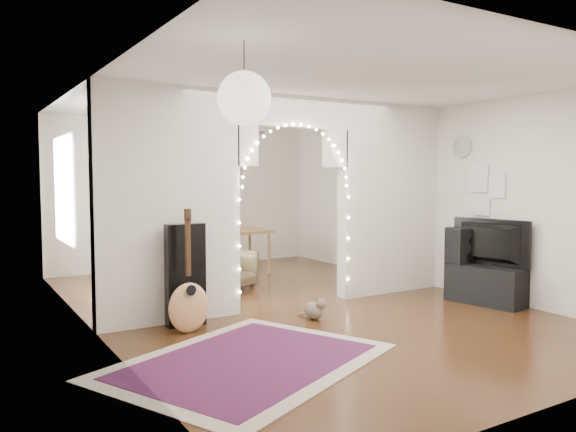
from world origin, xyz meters
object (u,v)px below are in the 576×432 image
acoustic_guitar (188,287)px  bookcase (153,232)px  dining_chair_right (218,277)px  floor_speaker (463,263)px  dining_table (234,234)px  media_console (485,285)px  dining_chair_left (231,270)px

acoustic_guitar → bookcase: bearing=66.3°
dining_chair_right → floor_speaker: bearing=-17.1°
floor_speaker → dining_table: (-1.82, 3.43, 0.19)m
media_console → dining_chair_right: size_ratio=1.76×
dining_table → dining_chair_right: size_ratio=2.21×
acoustic_guitar → floor_speaker: size_ratio=1.15×
media_console → dining_table: (-1.82, 3.81, 0.43)m
floor_speaker → media_console: 0.45m
dining_chair_right → acoustic_guitar: bearing=-105.7°
floor_speaker → dining_chair_left: size_ratio=1.57×
bookcase → dining_chair_left: size_ratio=2.30×
floor_speaker → dining_chair_right: size_ratio=1.73×
media_console → dining_chair_right: (-2.78, 2.32, 0.01)m
dining_chair_left → dining_chair_right: size_ratio=1.10×
acoustic_guitar → media_console: acoustic_guitar is taller
acoustic_guitar → dining_table: 3.68m
media_console → dining_table: bearing=105.9°
acoustic_guitar → dining_table: size_ratio=0.90×
acoustic_guitar → dining_chair_left: size_ratio=1.82×
acoustic_guitar → bookcase: bookcase is taller
floor_speaker → dining_table: floor_speaker is taller
media_console → bookcase: bookcase is taller
floor_speaker → media_console: bearing=-80.8°
floor_speaker → bookcase: size_ratio=0.68×
acoustic_guitar → dining_chair_right: size_ratio=1.99×
dining_table → dining_chair_right: dining_table is taller
dining_chair_left → dining_chair_right: bearing=-154.8°
media_console → dining_chair_left: dining_chair_left is taller
floor_speaker → dining_table: size_ratio=0.78×
dining_table → dining_chair_left: size_ratio=2.01×
acoustic_guitar → dining_chair_right: acoustic_guitar is taller
dining_chair_right → bookcase: bearing=112.7°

